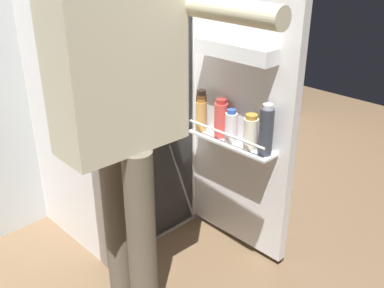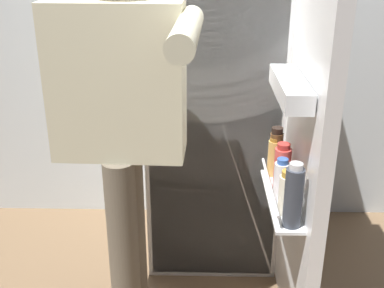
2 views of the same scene
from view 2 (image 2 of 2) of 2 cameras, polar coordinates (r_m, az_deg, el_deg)
kitchen_wall at (r=2.67m, az=2.52°, el=15.93°), size 4.40×0.10×2.44m
refrigerator at (r=2.32m, az=3.21°, el=6.87°), size 0.67×1.23×1.81m
person at (r=1.81m, az=-8.16°, el=3.83°), size 0.55×0.79×1.59m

